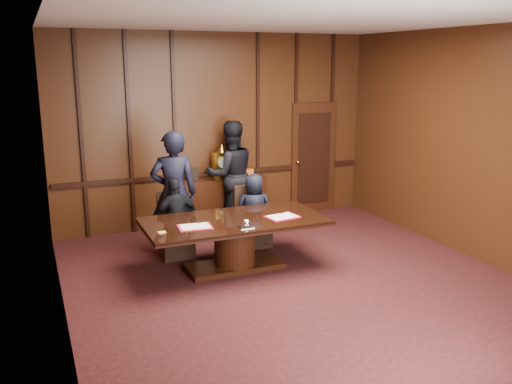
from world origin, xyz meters
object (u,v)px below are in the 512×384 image
Objects in this scene: witness_left at (174,193)px; sideboard at (223,200)px; signatory_left at (176,218)px; witness_right at (231,175)px; signatory_right at (254,211)px; conference_table at (235,236)px.

sideboard is at bearing -124.01° from witness_left.
witness_right is (1.34, 1.20, 0.35)m from signatory_left.
witness_left reaches higher than signatory_right.
signatory_left is 0.64× the size of witness_left.
conference_table is 1.33× the size of witness_left.
witness_left reaches higher than signatory_left.
signatory_left is 1.03× the size of signatory_right.
signatory_right is (0.06, -1.36, 0.13)m from sideboard.
witness_right reaches higher than signatory_left.
signatory_right is 1.26m from witness_right.
witness_left is at bearing 8.06° from signatory_right.
sideboard reaches higher than signatory_right.
sideboard is 1.30× the size of signatory_right.
sideboard is at bearing 74.81° from conference_table.
witness_left reaches higher than conference_table.
conference_table is 2.17m from witness_right.
witness_left is at bearing 40.12° from witness_right.
sideboard is at bearing -54.11° from witness_right.
signatory_right is 0.63× the size of witness_right.
signatory_right is (1.30, 0.00, -0.02)m from signatory_left.
witness_right is (1.32, 1.02, -0.00)m from witness_left.
signatory_left reaches higher than conference_table.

